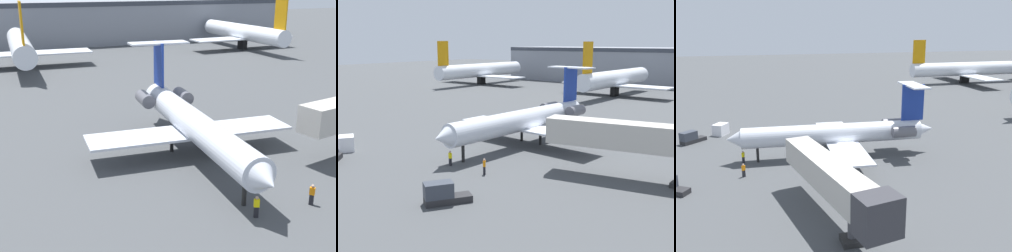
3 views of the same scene
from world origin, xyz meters
TOP-DOWN VIEW (x-y plane):
  - ground_plane at (0.00, 0.00)m, footprint 400.00×400.00m
  - regional_jet at (-1.94, -0.50)m, footprint 20.70×28.80m
  - ground_crew_marshaller at (-2.80, -13.53)m, footprint 0.47×0.39m
  - ground_crew_loader at (2.19, -13.54)m, footprint 0.45×0.48m
  - terminal_building at (0.00, 90.59)m, footprint 128.97×25.98m
  - parked_airliner_west_mid at (-13.49, 54.00)m, footprint 27.77×32.98m
  - parked_airliner_centre at (41.05, 59.41)m, footprint 27.70×32.84m

SIDE VIEW (x-z plane):
  - ground_plane at x=0.00m, z-range -0.10..0.00m
  - ground_crew_marshaller at x=-2.80m, z-range 0.01..1.70m
  - ground_crew_loader at x=2.19m, z-range 0.01..1.70m
  - regional_jet at x=-1.94m, z-range -1.48..8.33m
  - parked_airliner_centre at x=41.05m, z-range -2.40..10.89m
  - parked_airliner_west_mid at x=-13.49m, z-range -2.40..11.07m
  - terminal_building at x=0.00m, z-range 0.01..11.53m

